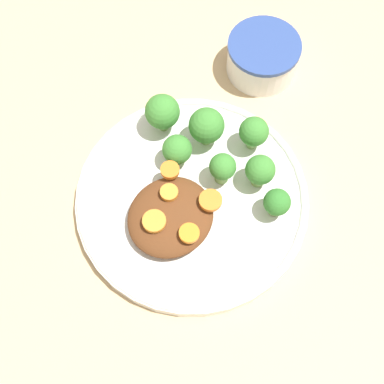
{
  "coord_description": "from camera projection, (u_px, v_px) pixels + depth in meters",
  "views": [
    {
      "loc": [
        0.2,
        0.16,
        0.61
      ],
      "look_at": [
        0.0,
        0.0,
        0.03
      ],
      "focal_mm": 50.0,
      "sensor_mm": 36.0,
      "label": 1
    }
  ],
  "objects": [
    {
      "name": "ground_plane",
      "position": [
        192.0,
        203.0,
        0.66
      ],
      "size": [
        4.0,
        4.0,
        0.0
      ],
      "primitive_type": "plane",
      "color": "tan"
    },
    {
      "name": "plate",
      "position": [
        192.0,
        199.0,
        0.65
      ],
      "size": [
        0.28,
        0.28,
        0.02
      ],
      "color": "silver",
      "rests_on": "ground_plane"
    },
    {
      "name": "dip_bowl",
      "position": [
        263.0,
        55.0,
        0.71
      ],
      "size": [
        0.1,
        0.1,
        0.05
      ],
      "color": "silver",
      "rests_on": "ground_plane"
    },
    {
      "name": "stew_mound",
      "position": [
        171.0,
        217.0,
        0.62
      ],
      "size": [
        0.1,
        0.1,
        0.03
      ],
      "primitive_type": "ellipsoid",
      "color": "#5B3319",
      "rests_on": "plate"
    },
    {
      "name": "broccoli_floret_0",
      "position": [
        260.0,
        171.0,
        0.63
      ],
      "size": [
        0.04,
        0.04,
        0.05
      ],
      "color": "#759E51",
      "rests_on": "plate"
    },
    {
      "name": "broccoli_floret_1",
      "position": [
        207.0,
        126.0,
        0.65
      ],
      "size": [
        0.04,
        0.04,
        0.06
      ],
      "color": "#759E51",
      "rests_on": "plate"
    },
    {
      "name": "broccoli_floret_2",
      "position": [
        162.0,
        112.0,
        0.65
      ],
      "size": [
        0.04,
        0.04,
        0.06
      ],
      "color": "#759E51",
      "rests_on": "plate"
    },
    {
      "name": "broccoli_floret_3",
      "position": [
        254.0,
        132.0,
        0.64
      ],
      "size": [
        0.04,
        0.04,
        0.05
      ],
      "color": "#7FA85B",
      "rests_on": "plate"
    },
    {
      "name": "broccoli_floret_4",
      "position": [
        223.0,
        168.0,
        0.63
      ],
      "size": [
        0.03,
        0.03,
        0.05
      ],
      "color": "#759E51",
      "rests_on": "plate"
    },
    {
      "name": "broccoli_floret_5",
      "position": [
        177.0,
        150.0,
        0.64
      ],
      "size": [
        0.04,
        0.04,
        0.05
      ],
      "color": "#7FA85B",
      "rests_on": "plate"
    },
    {
      "name": "broccoli_floret_6",
      "position": [
        277.0,
        203.0,
        0.61
      ],
      "size": [
        0.03,
        0.03,
        0.04
      ],
      "color": "#759E51",
      "rests_on": "plate"
    },
    {
      "name": "carrot_slice_0",
      "position": [
        189.0,
        233.0,
        0.59
      ],
      "size": [
        0.02,
        0.02,
        0.01
      ],
      "primitive_type": "cylinder",
      "color": "orange",
      "rests_on": "stew_mound"
    },
    {
      "name": "carrot_slice_1",
      "position": [
        154.0,
        221.0,
        0.6
      ],
      "size": [
        0.03,
        0.03,
        0.01
      ],
      "primitive_type": "cylinder",
      "color": "orange",
      "rests_on": "stew_mound"
    },
    {
      "name": "carrot_slice_2",
      "position": [
        169.0,
        192.0,
        0.61
      ],
      "size": [
        0.02,
        0.02,
        0.01
      ],
      "primitive_type": "cylinder",
      "color": "orange",
      "rests_on": "stew_mound"
    },
    {
      "name": "carrot_slice_3",
      "position": [
        209.0,
        203.0,
        0.61
      ],
      "size": [
        0.03,
        0.03,
        0.01
      ],
      "primitive_type": "cylinder",
      "color": "orange",
      "rests_on": "stew_mound"
    },
    {
      "name": "carrot_slice_4",
      "position": [
        168.0,
        172.0,
        0.62
      ],
      "size": [
        0.02,
        0.02,
        0.01
      ],
      "primitive_type": "cylinder",
      "color": "orange",
      "rests_on": "stew_mound"
    }
  ]
}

